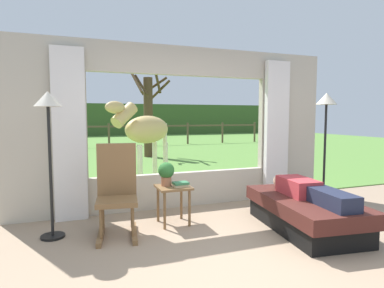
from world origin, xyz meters
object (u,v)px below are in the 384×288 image
horse (145,130)px  book_stack (181,184)px  recliner_sofa (305,213)px  side_table (173,193)px  reclining_person (308,190)px  pasture_tree (148,113)px  potted_plant (166,172)px  floor_lamp_left (49,120)px  rocking_chair (117,190)px  floor_lamp_right (326,115)px

horse → book_stack: bearing=141.8°
recliner_sofa → side_table: bearing=159.3°
recliner_sofa → reclining_person: (-0.00, -0.05, 0.30)m
side_table → pasture_tree: (1.29, 7.18, 1.15)m
book_stack → horse: (0.14, 2.86, 0.60)m
book_stack → horse: horse is taller
potted_plant → floor_lamp_left: (-1.43, -0.03, 0.71)m
rocking_chair → potted_plant: 0.72m
rocking_chair → floor_lamp_right: floor_lamp_right is taller
recliner_sofa → floor_lamp_left: bearing=171.8°
reclining_person → pasture_tree: 8.10m
reclining_person → side_table: (-1.52, 0.85, -0.10)m
recliner_sofa → floor_lamp_right: (0.95, 0.72, 1.25)m
horse → potted_plant: bearing=138.3°
reclining_person → potted_plant: size_ratio=4.49×
rocking_chair → potted_plant: size_ratio=3.50×
side_table → horse: size_ratio=0.30×
recliner_sofa → floor_lamp_right: bearing=44.0°
potted_plant → pasture_tree: pasture_tree is taller
rocking_chair → horse: 3.12m
floor_lamp_right → pasture_tree: pasture_tree is taller
side_table → potted_plant: 0.29m
potted_plant → pasture_tree: size_ratio=0.10×
reclining_person → floor_lamp_left: bearing=171.0°
rocking_chair → floor_lamp_left: bearing=178.2°
rocking_chair → side_table: bearing=16.9°
floor_lamp_left → pasture_tree: (2.81, 7.15, 0.17)m
floor_lamp_right → pasture_tree: size_ratio=0.56×
recliner_sofa → horse: size_ratio=1.04×
recliner_sofa → pasture_tree: (-0.23, 7.98, 1.36)m
rocking_chair → floor_lamp_right: size_ratio=0.61×
floor_lamp_right → horse: bearing=128.2°
side_table → potted_plant: (-0.08, 0.06, 0.28)m
side_table → floor_lamp_right: size_ratio=0.29×
reclining_person → side_table: bearing=157.9°
rocking_chair → potted_plant: rocking_chair is taller
recliner_sofa → reclining_person: reclining_person is taller
horse → pasture_tree: size_ratio=0.53×
recliner_sofa → reclining_person: size_ratio=1.25×
floor_lamp_left → pasture_tree: bearing=68.6°
reclining_person → side_table: 1.75m
book_stack → pasture_tree: bearing=80.5°
potted_plant → book_stack: 0.25m
side_table → book_stack: (0.08, -0.07, 0.13)m
book_stack → pasture_tree: (1.21, 7.24, 1.03)m
pasture_tree → potted_plant: bearing=-100.9°
horse → pasture_tree: pasture_tree is taller
floor_lamp_left → reclining_person: bearing=-16.1°
potted_plant → horse: 2.78m
side_table → floor_lamp_left: floor_lamp_left is taller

